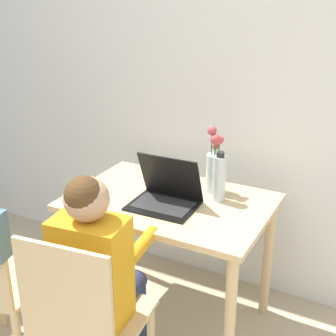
{
  "coord_description": "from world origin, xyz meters",
  "views": [
    {
      "loc": [
        0.78,
        -0.14,
        1.71
      ],
      "look_at": [
        -0.17,
        1.67,
        0.89
      ],
      "focal_mm": 50.0,
      "sensor_mm": 36.0,
      "label": 1
    }
  ],
  "objects_px": {
    "chair_occupied": "(86,325)",
    "flower_vase": "(214,166)",
    "person_seated": "(98,265)",
    "water_bottle": "(219,178)",
    "laptop": "(166,193)"
  },
  "relations": [
    {
      "from": "chair_occupied",
      "to": "flower_vase",
      "type": "distance_m",
      "value": 0.98
    },
    {
      "from": "chair_occupied",
      "to": "person_seated",
      "type": "distance_m",
      "value": 0.23
    },
    {
      "from": "chair_occupied",
      "to": "water_bottle",
      "type": "distance_m",
      "value": 0.9
    },
    {
      "from": "flower_vase",
      "to": "water_bottle",
      "type": "relative_size",
      "value": 1.38
    },
    {
      "from": "chair_occupied",
      "to": "flower_vase",
      "type": "bearing_deg",
      "value": -106.78
    },
    {
      "from": "chair_occupied",
      "to": "person_seated",
      "type": "xyz_separation_m",
      "value": [
        -0.01,
        0.12,
        0.2
      ]
    },
    {
      "from": "person_seated",
      "to": "laptop",
      "type": "height_order",
      "value": "person_seated"
    },
    {
      "from": "person_seated",
      "to": "water_bottle",
      "type": "xyz_separation_m",
      "value": [
        0.23,
        0.68,
        0.17
      ]
    },
    {
      "from": "laptop",
      "to": "water_bottle",
      "type": "height_order",
      "value": "water_bottle"
    },
    {
      "from": "chair_occupied",
      "to": "water_bottle",
      "type": "relative_size",
      "value": 3.53
    },
    {
      "from": "flower_vase",
      "to": "laptop",
      "type": "bearing_deg",
      "value": -120.77
    },
    {
      "from": "chair_occupied",
      "to": "laptop",
      "type": "xyz_separation_m",
      "value": [
        0.01,
        0.64,
        0.3
      ]
    },
    {
      "from": "chair_occupied",
      "to": "laptop",
      "type": "height_order",
      "value": "laptop"
    },
    {
      "from": "chair_occupied",
      "to": "water_bottle",
      "type": "bearing_deg",
      "value": -112.1
    },
    {
      "from": "person_seated",
      "to": "laptop",
      "type": "bearing_deg",
      "value": -99.63
    }
  ]
}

